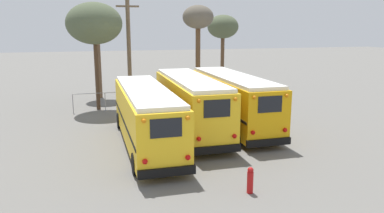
{
  "coord_description": "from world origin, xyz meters",
  "views": [
    {
      "loc": [
        -5.65,
        -20.19,
        6.19
      ],
      "look_at": [
        0.0,
        0.18,
        1.67
      ],
      "focal_mm": 35.0,
      "sensor_mm": 36.0,
      "label": 1
    }
  ],
  "objects": [
    {
      "name": "ground_plane",
      "position": [
        0.0,
        0.0,
        0.0
      ],
      "size": [
        160.0,
        160.0,
        0.0
      ],
      "primitive_type": "plane",
      "color": "#66635E"
    },
    {
      "name": "school_bus_0",
      "position": [
        -2.89,
        -1.2,
        1.68
      ],
      "size": [
        2.47,
        10.52,
        3.1
      ],
      "color": "yellow",
      "rests_on": "ground"
    },
    {
      "name": "school_bus_1",
      "position": [
        -0.0,
        0.52,
        1.8
      ],
      "size": [
        2.54,
        9.87,
        3.32
      ],
      "color": "yellow",
      "rests_on": "ground"
    },
    {
      "name": "school_bus_2",
      "position": [
        2.89,
        1.16,
        1.76
      ],
      "size": [
        2.5,
        10.26,
        3.27
      ],
      "color": "#E5A00C",
      "rests_on": "ground"
    },
    {
      "name": "utility_pole",
      "position": [
        -2.44,
        10.26,
        4.52
      ],
      "size": [
        1.8,
        0.32,
        8.8
      ],
      "color": "brown",
      "rests_on": "ground"
    },
    {
      "name": "bare_tree_0",
      "position": [
        -5.07,
        8.56,
        6.39
      ],
      "size": [
        4.05,
        4.05,
        7.94
      ],
      "color": "#473323",
      "rests_on": "ground"
    },
    {
      "name": "bare_tree_1",
      "position": [
        7.52,
        15.72,
        6.08
      ],
      "size": [
        3.1,
        3.1,
        7.35
      ],
      "color": "brown",
      "rests_on": "ground"
    },
    {
      "name": "bare_tree_2",
      "position": [
        3.28,
        10.14,
        6.68
      ],
      "size": [
        2.56,
        2.56,
        7.93
      ],
      "color": "brown",
      "rests_on": "ground"
    },
    {
      "name": "bare_tree_3",
      "position": [
        -4.78,
        13.54,
        6.82
      ],
      "size": [
        3.09,
        3.09,
        8.18
      ],
      "color": "brown",
      "rests_on": "ground"
    },
    {
      "name": "fence_line",
      "position": [
        0.0,
        7.74,
        0.97
      ],
      "size": [
        13.83,
        0.06,
        1.42
      ],
      "color": "#939399",
      "rests_on": "ground"
    },
    {
      "name": "fire_hydrant",
      "position": [
        0.0,
        -8.05,
        0.52
      ],
      "size": [
        0.24,
        0.24,
        1.03
      ],
      "color": "#B21414",
      "rests_on": "ground"
    }
  ]
}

